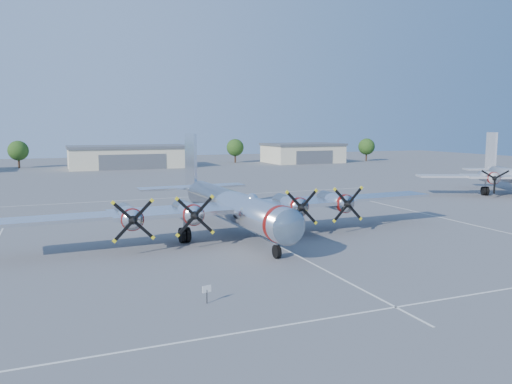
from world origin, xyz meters
name	(u,v)px	position (x,y,z in m)	size (l,w,h in m)	color
ground	(250,231)	(0.00, 0.00, 0.00)	(260.00, 260.00, 0.00)	#58585A
parking_lines	(257,234)	(0.00, -1.75, 0.01)	(60.00, 50.08, 0.01)	silver
hangar_center	(129,156)	(0.00, 81.96, 2.71)	(28.60, 14.60, 5.40)	beige
hangar_east	(303,153)	(48.00, 81.96, 2.71)	(20.60, 14.60, 5.40)	beige
tree_west	(18,151)	(-25.00, 90.00, 4.22)	(4.80, 4.80, 6.64)	#382619
tree_east	(235,148)	(30.00, 88.00, 4.22)	(4.80, 4.80, 6.64)	#382619
tree_far_east	(367,147)	(68.00, 80.00, 4.22)	(4.80, 4.80, 6.64)	#382619
main_bomber_b29	(230,234)	(-2.17, -0.43, 0.00)	(41.29, 28.25, 9.13)	white
twin_engine_east	(512,194)	(45.32, 9.70, 0.00)	(28.46, 20.46, 9.02)	#B2B2B7
info_placard	(207,291)	(-9.45, -17.51, 0.73)	(0.54, 0.14, 1.03)	black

